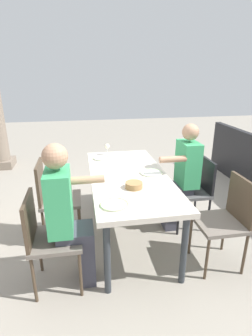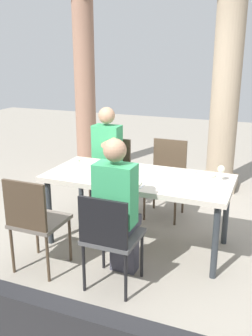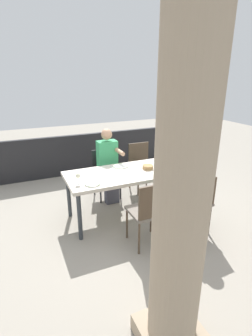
{
  "view_description": "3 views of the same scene",
  "coord_description": "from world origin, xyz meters",
  "px_view_note": "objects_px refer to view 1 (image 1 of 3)",
  "views": [
    {
      "loc": [
        -2.7,
        0.5,
        1.84
      ],
      "look_at": [
        0.1,
        0.01,
        0.8
      ],
      "focal_mm": 28.34,
      "sensor_mm": 36.0,
      "label": 1
    },
    {
      "loc": [
        1.23,
        -3.34,
        1.94
      ],
      "look_at": [
        -0.14,
        0.01,
        0.82
      ],
      "focal_mm": 39.69,
      "sensor_mm": 36.0,
      "label": 2
    },
    {
      "loc": [
        1.53,
        3.44,
        2.2
      ],
      "look_at": [
        -0.02,
        -0.1,
        0.78
      ],
      "focal_mm": 28.04,
      "sensor_mm": 36.0,
      "label": 3
    }
  ],
  "objects_px": {
    "chair_mid_north": "(53,195)",
    "plate_2": "(101,158)",
    "plate_0": "(114,205)",
    "diner_man_white": "(182,175)",
    "chair_mid_south": "(195,187)",
    "diner_woman_green": "(68,214)",
    "dining_table": "(129,181)",
    "bread_basket": "(134,185)",
    "chair_west_north": "(47,235)",
    "chair_west_south": "(228,216)",
    "plate_1": "(151,173)",
    "wine_glass_2": "(107,147)"
  },
  "relations": [
    {
      "from": "chair_west_north",
      "to": "chair_mid_south",
      "type": "distance_m",
      "value": 1.83
    },
    {
      "from": "plate_0",
      "to": "dining_table",
      "type": "bearing_deg",
      "value": -20.38
    },
    {
      "from": "chair_mid_south",
      "to": "dining_table",
      "type": "bearing_deg",
      "value": 94.47
    },
    {
      "from": "diner_woman_green",
      "to": "diner_man_white",
      "type": "distance_m",
      "value": 1.49
    },
    {
      "from": "plate_2",
      "to": "chair_west_north",
      "type": "bearing_deg",
      "value": 155.77
    },
    {
      "from": "chair_west_south",
      "to": "plate_0",
      "type": "xyz_separation_m",
      "value": [
        -0.01,
        1.1,
        0.23
      ]
    },
    {
      "from": "chair_mid_north",
      "to": "plate_0",
      "type": "distance_m",
      "value": 0.98
    },
    {
      "from": "diner_man_white",
      "to": "wine_glass_2",
      "type": "bearing_deg",
      "value": 47.62
    },
    {
      "from": "chair_mid_north",
      "to": "plate_2",
      "type": "bearing_deg",
      "value": -46.21
    },
    {
      "from": "chair_west_north",
      "to": "diner_man_white",
      "type": "height_order",
      "value": "diner_man_white"
    },
    {
      "from": "plate_0",
      "to": "chair_west_north",
      "type": "bearing_deg",
      "value": 88.95
    },
    {
      "from": "wine_glass_2",
      "to": "bread_basket",
      "type": "height_order",
      "value": "wine_glass_2"
    },
    {
      "from": "diner_man_white",
      "to": "plate_0",
      "type": "height_order",
      "value": "diner_man_white"
    },
    {
      "from": "plate_1",
      "to": "bread_basket",
      "type": "distance_m",
      "value": 0.44
    },
    {
      "from": "bread_basket",
      "to": "dining_table",
      "type": "bearing_deg",
      "value": -2.07
    },
    {
      "from": "chair_west_north",
      "to": "plate_2",
      "type": "relative_size",
      "value": 4.21
    },
    {
      "from": "plate_1",
      "to": "plate_2",
      "type": "xyz_separation_m",
      "value": [
        0.63,
        0.51,
        0.0
      ]
    },
    {
      "from": "chair_mid_south",
      "to": "plate_2",
      "type": "distance_m",
      "value": 1.26
    },
    {
      "from": "chair_mid_south",
      "to": "plate_2",
      "type": "xyz_separation_m",
      "value": [
        0.57,
        1.09,
        0.25
      ]
    },
    {
      "from": "diner_man_white",
      "to": "chair_west_south",
      "type": "bearing_deg",
      "value": -165.49
    },
    {
      "from": "chair_west_north",
      "to": "chair_mid_north",
      "type": "bearing_deg",
      "value": 0.29
    },
    {
      "from": "chair_west_south",
      "to": "chair_mid_south",
      "type": "distance_m",
      "value": 0.74
    },
    {
      "from": "diner_woman_green",
      "to": "plate_0",
      "type": "relative_size",
      "value": 5.47
    },
    {
      "from": "chair_west_north",
      "to": "wine_glass_2",
      "type": "bearing_deg",
      "value": -25.03
    },
    {
      "from": "plate_0",
      "to": "diner_man_white",
      "type": "bearing_deg",
      "value": -50.6
    },
    {
      "from": "chair_west_north",
      "to": "plate_1",
      "type": "relative_size",
      "value": 3.53
    },
    {
      "from": "chair_west_south",
      "to": "bread_basket",
      "type": "distance_m",
      "value": 0.95
    },
    {
      "from": "dining_table",
      "to": "chair_west_north",
      "type": "distance_m",
      "value": 1.09
    },
    {
      "from": "chair_mid_south",
      "to": "bread_basket",
      "type": "height_order",
      "value": "chair_mid_south"
    },
    {
      "from": "chair_mid_north",
      "to": "diner_woman_green",
      "type": "relative_size",
      "value": 0.7
    },
    {
      "from": "chair_mid_north",
      "to": "plate_0",
      "type": "bearing_deg",
      "value": -141.7
    },
    {
      "from": "diner_woman_green",
      "to": "chair_mid_south",
      "type": "bearing_deg",
      "value": -63.72
    },
    {
      "from": "chair_mid_north",
      "to": "wine_glass_2",
      "type": "xyz_separation_m",
      "value": [
        0.73,
        -0.69,
        0.33
      ]
    },
    {
      "from": "chair_west_north",
      "to": "chair_west_south",
      "type": "bearing_deg",
      "value": -90.0
    },
    {
      "from": "chair_mid_south",
      "to": "bread_basket",
      "type": "xyz_separation_m",
      "value": [
        -0.42,
        0.85,
        0.27
      ]
    },
    {
      "from": "chair_mid_north",
      "to": "plate_2",
      "type": "height_order",
      "value": "chair_mid_north"
    },
    {
      "from": "dining_table",
      "to": "bread_basket",
      "type": "height_order",
      "value": "bread_basket"
    },
    {
      "from": "diner_woman_green",
      "to": "bread_basket",
      "type": "height_order",
      "value": "diner_woman_green"
    },
    {
      "from": "dining_table",
      "to": "bread_basket",
      "type": "xyz_separation_m",
      "value": [
        -0.35,
        0.01,
        0.1
      ]
    },
    {
      "from": "chair_mid_south",
      "to": "diner_man_white",
      "type": "bearing_deg",
      "value": 90.92
    },
    {
      "from": "chair_mid_south",
      "to": "wine_glass_2",
      "type": "relative_size",
      "value": 5.57
    },
    {
      "from": "diner_woman_green",
      "to": "diner_man_white",
      "type": "xyz_separation_m",
      "value": [
        0.73,
        -1.3,
        -0.02
      ]
    },
    {
      "from": "diner_woman_green",
      "to": "wine_glass_2",
      "type": "xyz_separation_m",
      "value": [
        1.47,
        -0.49,
        0.16
      ]
    },
    {
      "from": "plate_2",
      "to": "diner_man_white",
      "type": "bearing_deg",
      "value": -122.09
    },
    {
      "from": "chair_west_north",
      "to": "plate_2",
      "type": "xyz_separation_m",
      "value": [
        1.3,
        -0.59,
        0.24
      ]
    },
    {
      "from": "chair_mid_south",
      "to": "wine_glass_2",
      "type": "height_order",
      "value": "wine_glass_2"
    },
    {
      "from": "chair_mid_south",
      "to": "plate_0",
      "type": "relative_size",
      "value": 3.59
    },
    {
      "from": "plate_1",
      "to": "plate_2",
      "type": "bearing_deg",
      "value": 38.93
    },
    {
      "from": "dining_table",
      "to": "plate_0",
      "type": "relative_size",
      "value": 7.74
    },
    {
      "from": "chair_mid_north",
      "to": "wine_glass_2",
      "type": "height_order",
      "value": "chair_mid_north"
    }
  ]
}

